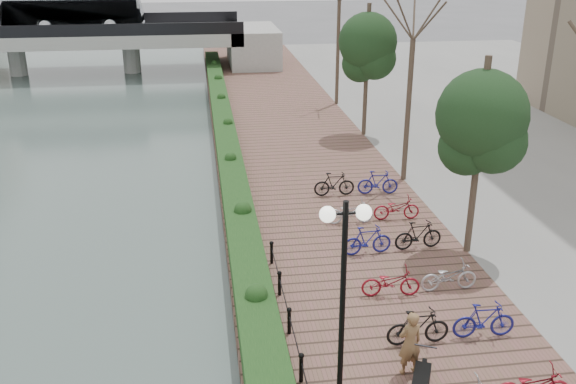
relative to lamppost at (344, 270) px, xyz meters
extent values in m
cube|color=brown|center=(2.01, 15.94, -3.94)|extent=(8.00, 75.00, 0.50)
cube|color=black|center=(-1.39, 18.44, -3.39)|extent=(1.10, 56.00, 0.60)
cylinder|color=black|center=(-0.59, 1.44, -3.34)|extent=(0.10, 0.10, 0.70)
cylinder|color=black|center=(-0.59, 3.44, -3.34)|extent=(0.10, 0.10, 0.70)
cylinder|color=black|center=(-0.59, 5.44, -3.34)|extent=(0.10, 0.10, 0.70)
cylinder|color=black|center=(-0.59, 7.44, -3.34)|extent=(0.10, 0.10, 0.70)
cylinder|color=black|center=(0.00, 0.00, -1.11)|extent=(0.12, 0.12, 5.15)
cylinder|color=black|center=(0.00, 0.00, 1.21)|extent=(0.70, 0.06, 0.06)
sphere|color=white|center=(-0.35, 0.00, 1.21)|extent=(0.32, 0.32, 0.32)
sphere|color=white|center=(0.35, 0.00, 1.21)|extent=(0.32, 0.32, 0.32)
imported|color=brown|center=(2.01, 1.42, -2.86)|extent=(0.67, 0.51, 1.66)
imported|color=black|center=(2.61, 2.48, -3.19)|extent=(0.47, 1.66, 1.00)
imported|color=maroon|center=(2.61, 5.08, -3.24)|extent=(0.60, 1.71, 0.90)
imported|color=navy|center=(2.61, 7.68, -3.19)|extent=(0.47, 1.66, 1.00)
imported|color=#B0AFB4|center=(2.61, 10.28, -3.24)|extent=(0.60, 1.71, 0.90)
imported|color=black|center=(2.61, 12.88, -3.19)|extent=(0.47, 1.66, 1.00)
imported|color=navy|center=(4.41, 2.48, -3.19)|extent=(0.47, 1.66, 1.00)
imported|color=#B0AFB4|center=(4.41, 5.08, -3.24)|extent=(0.60, 1.71, 0.90)
imported|color=black|center=(4.41, 7.68, -3.19)|extent=(0.47, 1.66, 1.00)
imported|color=maroon|center=(4.41, 10.28, -3.24)|extent=(0.60, 1.71, 0.90)
imported|color=navy|center=(4.41, 12.88, -3.19)|extent=(0.47, 1.66, 1.00)
cube|color=#999994|center=(-16.99, 43.44, -1.19)|extent=(36.00, 8.00, 1.00)
cube|color=black|center=(-16.99, 47.34, -0.24)|extent=(36.00, 0.15, 0.90)
cylinder|color=#999994|center=(-16.99, 43.44, -2.94)|extent=(1.40, 1.40, 2.50)
cylinder|color=#999994|center=(-7.99, 43.44, -2.94)|extent=(1.40, 1.40, 2.50)
imported|color=silver|center=(-12.16, 43.44, 0.81)|extent=(2.52, 10.77, 3.00)
camera|label=1|loc=(-2.63, -10.85, 6.02)|focal=40.00mm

